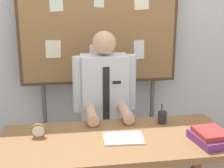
# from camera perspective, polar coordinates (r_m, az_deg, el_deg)

# --- Properties ---
(back_wall) EXTENTS (6.40, 0.08, 2.70)m
(back_wall) POSITION_cam_1_polar(r_m,az_deg,el_deg) (3.32, -2.66, 9.10)
(back_wall) COLOR silver
(back_wall) RESTS_ON ground_plane
(desk) EXTENTS (1.64, 0.72, 0.73)m
(desk) POSITION_cam_1_polar(r_m,az_deg,el_deg) (2.40, 0.69, -11.41)
(desk) COLOR brown
(desk) RESTS_ON ground_plane
(person) EXTENTS (0.55, 0.56, 1.42)m
(person) POSITION_cam_1_polar(r_m,az_deg,el_deg) (2.94, -1.27, -5.65)
(person) COLOR #2D2D33
(person) RESTS_ON ground_plane
(bulletin_board) EXTENTS (1.50, 0.09, 2.00)m
(bulletin_board) POSITION_cam_1_polar(r_m,az_deg,el_deg) (3.12, -2.26, 9.87)
(bulletin_board) COLOR #4C3823
(bulletin_board) RESTS_ON ground_plane
(book_stack) EXTENTS (0.23, 0.30, 0.09)m
(book_stack) POSITION_cam_1_polar(r_m,az_deg,el_deg) (2.37, 16.51, -8.81)
(book_stack) COLOR #72337F
(book_stack) RESTS_ON desk
(open_notebook) EXTENTS (0.29, 0.23, 0.01)m
(open_notebook) POSITION_cam_1_polar(r_m,az_deg,el_deg) (2.35, 2.00, -9.41)
(open_notebook) COLOR silver
(open_notebook) RESTS_ON desk
(desk_clock) EXTENTS (0.10, 0.04, 0.10)m
(desk_clock) POSITION_cam_1_polar(r_m,az_deg,el_deg) (2.42, -12.68, -8.03)
(desk_clock) COLOR olive
(desk_clock) RESTS_ON desk
(pen_holder) EXTENTS (0.07, 0.07, 0.16)m
(pen_holder) POSITION_cam_1_polar(r_m,az_deg,el_deg) (2.63, 8.72, -5.74)
(pen_holder) COLOR #262626
(pen_holder) RESTS_ON desk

